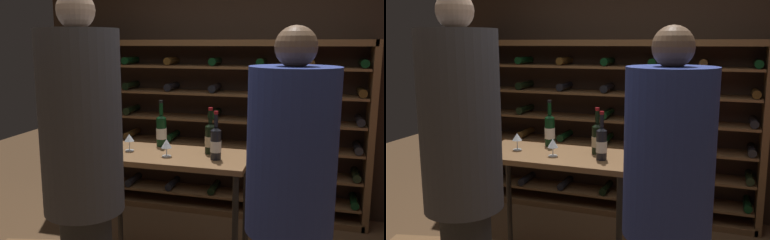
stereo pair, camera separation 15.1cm
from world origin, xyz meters
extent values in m
cube|color=#332319|center=(0.00, 1.80, 1.50)|extent=(4.51, 0.10, 2.99)
cube|color=brown|center=(-1.80, 1.59, 0.89)|extent=(0.06, 0.32, 1.78)
cube|color=brown|center=(1.16, 1.59, 0.89)|extent=(0.06, 0.32, 1.78)
cube|color=brown|center=(-0.32, 1.59, 1.75)|extent=(2.97, 0.32, 0.06)
cube|color=brown|center=(-0.32, 1.59, 0.03)|extent=(2.97, 0.32, 0.06)
cube|color=brown|center=(-0.32, 1.59, 0.20)|extent=(2.89, 0.32, 0.02)
cylinder|color=black|center=(-1.70, 1.59, 0.25)|extent=(0.08, 0.30, 0.08)
cylinder|color=black|center=(-1.24, 1.59, 0.25)|extent=(0.08, 0.30, 0.08)
cylinder|color=black|center=(-0.78, 1.59, 0.25)|extent=(0.08, 0.30, 0.08)
cylinder|color=black|center=(-0.32, 1.59, 0.25)|extent=(0.08, 0.30, 0.08)
cylinder|color=#4C3314|center=(0.60, 1.59, 0.25)|extent=(0.08, 0.30, 0.08)
cylinder|color=black|center=(1.06, 1.59, 0.25)|extent=(0.08, 0.30, 0.08)
cube|color=brown|center=(-0.32, 1.59, 0.46)|extent=(2.89, 0.32, 0.02)
cylinder|color=black|center=(-1.70, 1.59, 0.52)|extent=(0.08, 0.30, 0.08)
cylinder|color=black|center=(-1.24, 1.59, 0.52)|extent=(0.08, 0.30, 0.08)
cylinder|color=#4C3314|center=(-0.78, 1.59, 0.52)|extent=(0.08, 0.30, 0.08)
cylinder|color=black|center=(-0.32, 1.59, 0.52)|extent=(0.08, 0.30, 0.08)
cylinder|color=black|center=(0.14, 1.59, 0.52)|extent=(0.08, 0.30, 0.08)
cylinder|color=black|center=(0.60, 1.59, 0.52)|extent=(0.08, 0.30, 0.08)
cylinder|color=black|center=(1.06, 1.59, 0.52)|extent=(0.08, 0.30, 0.08)
cube|color=brown|center=(-0.32, 1.59, 0.72)|extent=(2.89, 0.32, 0.02)
cylinder|color=#4C3314|center=(-1.24, 1.59, 0.78)|extent=(0.08, 0.30, 0.08)
cylinder|color=black|center=(-0.78, 1.59, 0.78)|extent=(0.08, 0.30, 0.08)
cylinder|color=black|center=(-0.32, 1.59, 0.78)|extent=(0.08, 0.30, 0.08)
cylinder|color=black|center=(0.60, 1.59, 0.78)|extent=(0.08, 0.30, 0.08)
cylinder|color=black|center=(1.06, 1.59, 0.78)|extent=(0.08, 0.30, 0.08)
cube|color=brown|center=(-0.32, 1.59, 0.99)|extent=(2.89, 0.32, 0.02)
cylinder|color=#4C3314|center=(-1.70, 1.59, 1.04)|extent=(0.08, 0.30, 0.08)
cylinder|color=black|center=(-1.24, 1.59, 1.04)|extent=(0.08, 0.30, 0.08)
cylinder|color=black|center=(-0.32, 1.59, 1.04)|extent=(0.08, 0.30, 0.08)
cylinder|color=black|center=(0.14, 1.59, 1.04)|extent=(0.08, 0.30, 0.08)
cylinder|color=black|center=(0.60, 1.59, 1.04)|extent=(0.08, 0.30, 0.08)
cylinder|color=black|center=(1.06, 1.59, 1.04)|extent=(0.08, 0.30, 0.08)
cube|color=brown|center=(-0.32, 1.59, 1.25)|extent=(2.89, 0.32, 0.02)
cylinder|color=black|center=(-1.70, 1.59, 1.31)|extent=(0.08, 0.30, 0.08)
cylinder|color=black|center=(-1.24, 1.59, 1.31)|extent=(0.08, 0.30, 0.08)
cylinder|color=black|center=(-0.78, 1.59, 1.31)|extent=(0.08, 0.30, 0.08)
cylinder|color=black|center=(-0.32, 1.59, 1.31)|extent=(0.08, 0.30, 0.08)
cylinder|color=black|center=(0.14, 1.59, 1.31)|extent=(0.08, 0.30, 0.08)
cylinder|color=black|center=(0.60, 1.59, 1.31)|extent=(0.08, 0.30, 0.08)
cylinder|color=#4C3314|center=(1.06, 1.59, 1.31)|extent=(0.08, 0.30, 0.08)
cube|color=brown|center=(-0.32, 1.59, 1.51)|extent=(2.89, 0.32, 0.02)
cylinder|color=black|center=(-1.70, 1.59, 1.57)|extent=(0.08, 0.30, 0.08)
cylinder|color=black|center=(-1.24, 1.59, 1.57)|extent=(0.08, 0.30, 0.08)
cylinder|color=#4C3314|center=(-0.78, 1.59, 1.57)|extent=(0.08, 0.30, 0.08)
cylinder|color=black|center=(-0.32, 1.59, 1.57)|extent=(0.08, 0.30, 0.08)
cylinder|color=black|center=(0.14, 1.59, 1.57)|extent=(0.08, 0.30, 0.08)
cylinder|color=#4C3314|center=(0.60, 1.59, 1.57)|extent=(0.08, 0.30, 0.08)
cylinder|color=black|center=(1.06, 1.59, 1.57)|extent=(0.08, 0.30, 0.08)
cube|color=brown|center=(-0.38, 0.37, 0.91)|extent=(1.20, 0.57, 0.04)
cylinder|color=black|center=(-0.93, 0.13, 0.44)|extent=(0.04, 0.04, 0.89)
cylinder|color=black|center=(0.17, 0.13, 0.44)|extent=(0.04, 0.04, 0.89)
cylinder|color=black|center=(-0.93, 0.60, 0.44)|extent=(0.04, 0.04, 0.89)
cylinder|color=black|center=(0.17, 0.60, 0.44)|extent=(0.04, 0.04, 0.89)
cylinder|color=#2D3D8C|center=(0.55, -0.43, 1.21)|extent=(0.45, 0.45, 0.85)
sphere|color=brown|center=(0.55, -0.43, 1.73)|extent=(0.21, 0.21, 0.21)
cylinder|color=#4C4C51|center=(-0.50, -0.66, 1.35)|extent=(0.42, 0.42, 0.95)
sphere|color=tan|center=(-0.50, -0.66, 1.91)|extent=(0.19, 0.19, 0.19)
cylinder|color=black|center=(-0.53, 0.58, 1.04)|extent=(0.08, 0.08, 0.23)
cone|color=black|center=(-0.53, 0.58, 1.17)|extent=(0.08, 0.08, 0.03)
cylinder|color=black|center=(-0.53, 0.58, 1.23)|extent=(0.03, 0.03, 0.10)
cylinder|color=black|center=(-0.53, 0.58, 1.29)|extent=(0.03, 0.03, 0.02)
cylinder|color=silver|center=(-0.53, 0.58, 1.03)|extent=(0.08, 0.08, 0.09)
cylinder|color=black|center=(-0.01, 0.32, 1.03)|extent=(0.08, 0.08, 0.21)
cone|color=black|center=(-0.01, 0.32, 1.15)|extent=(0.08, 0.08, 0.03)
cylinder|color=black|center=(-0.01, 0.32, 1.21)|extent=(0.03, 0.03, 0.09)
cylinder|color=maroon|center=(-0.01, 0.32, 1.27)|extent=(0.03, 0.03, 0.02)
cylinder|color=silver|center=(-0.01, 0.32, 1.02)|extent=(0.08, 0.08, 0.08)
cylinder|color=black|center=(-0.09, 0.47, 1.03)|extent=(0.08, 0.08, 0.21)
cone|color=black|center=(-0.09, 0.47, 1.15)|extent=(0.08, 0.08, 0.03)
cylinder|color=black|center=(-0.09, 0.47, 1.21)|extent=(0.03, 0.03, 0.10)
cylinder|color=maroon|center=(-0.09, 0.47, 1.27)|extent=(0.03, 0.03, 0.02)
cylinder|color=#C6B28C|center=(-0.09, 0.47, 1.02)|extent=(0.08, 0.08, 0.08)
cylinder|color=silver|center=(-0.38, 0.29, 0.93)|extent=(0.07, 0.07, 0.00)
cylinder|color=silver|center=(-0.38, 0.29, 0.96)|extent=(0.01, 0.01, 0.06)
cone|color=silver|center=(-0.38, 0.29, 1.03)|extent=(0.08, 0.08, 0.07)
cylinder|color=#590A14|center=(-0.38, 0.29, 1.01)|extent=(0.04, 0.04, 0.02)
cylinder|color=silver|center=(-0.71, 0.37, 0.93)|extent=(0.07, 0.07, 0.00)
cylinder|color=silver|center=(-0.71, 0.37, 0.97)|extent=(0.01, 0.01, 0.07)
cone|color=silver|center=(-0.71, 0.37, 1.03)|extent=(0.08, 0.08, 0.06)
cylinder|color=#590A14|center=(-0.71, 0.37, 1.02)|extent=(0.04, 0.04, 0.02)
camera|label=1|loc=(0.64, -2.55, 1.75)|focal=39.48mm
camera|label=2|loc=(0.79, -2.50, 1.75)|focal=39.48mm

